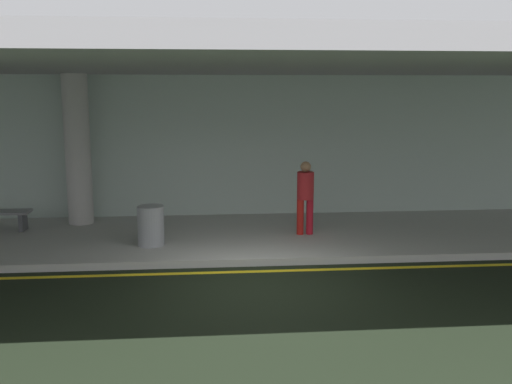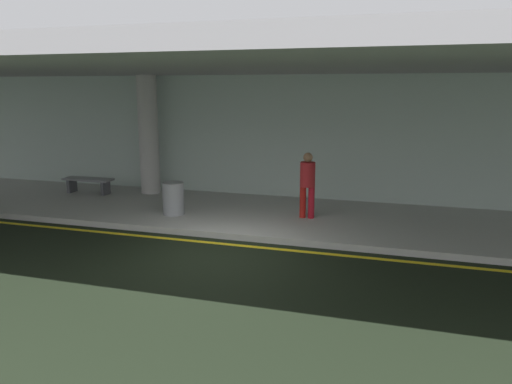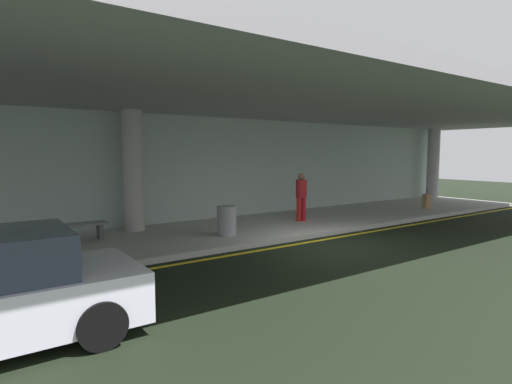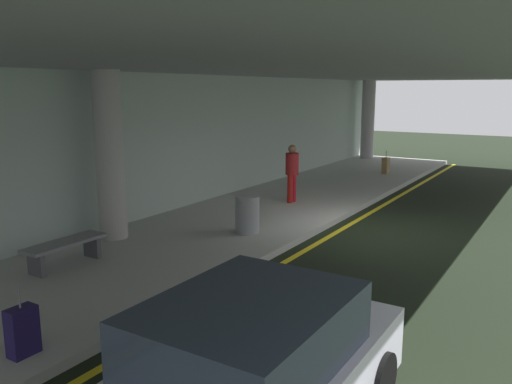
# 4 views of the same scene
# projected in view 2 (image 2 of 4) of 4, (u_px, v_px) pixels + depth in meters

# --- Properties ---
(ground_plane) EXTENTS (60.00, 60.00, 0.00)m
(ground_plane) POSITION_uv_depth(u_px,v_px,m) (216.00, 254.00, 10.21)
(ground_plane) COLOR black
(sidewalk) EXTENTS (26.00, 4.20, 0.15)m
(sidewalk) POSITION_uv_depth(u_px,v_px,m) (259.00, 215.00, 13.10)
(sidewalk) COLOR #B1B0AB
(sidewalk) RESTS_ON ground
(lane_stripe_yellow) EXTENTS (26.00, 0.14, 0.01)m
(lane_stripe_yellow) POSITION_uv_depth(u_px,v_px,m) (228.00, 244.00, 10.85)
(lane_stripe_yellow) COLOR yellow
(lane_stripe_yellow) RESTS_ON ground
(support_column_left_mid) EXTENTS (0.61, 0.61, 3.65)m
(support_column_left_mid) POSITION_uv_depth(u_px,v_px,m) (149.00, 135.00, 15.17)
(support_column_left_mid) COLOR #B0ADAA
(support_column_left_mid) RESTS_ON sidewalk
(ceiling_overhang) EXTENTS (28.00, 13.20, 0.30)m
(ceiling_overhang) POSITION_uv_depth(u_px,v_px,m) (253.00, 65.00, 11.82)
(ceiling_overhang) COLOR gray
(ceiling_overhang) RESTS_ON support_column_far_left
(terminal_back_wall) EXTENTS (26.00, 0.30, 3.80)m
(terminal_back_wall) POSITION_uv_depth(u_px,v_px,m) (280.00, 139.00, 14.82)
(terminal_back_wall) COLOR #ABBCB2
(terminal_back_wall) RESTS_ON ground
(traveler_with_luggage) EXTENTS (0.38, 0.38, 1.68)m
(traveler_with_luggage) POSITION_uv_depth(u_px,v_px,m) (307.00, 181.00, 12.31)
(traveler_with_luggage) COLOR #A61813
(traveler_with_luggage) RESTS_ON sidewalk
(bench_metal) EXTENTS (1.60, 0.50, 0.48)m
(bench_metal) POSITION_uv_depth(u_px,v_px,m) (88.00, 182.00, 15.35)
(bench_metal) COLOR slate
(bench_metal) RESTS_ON sidewalk
(trash_bin_steel) EXTENTS (0.56, 0.56, 0.85)m
(trash_bin_steel) POSITION_uv_depth(u_px,v_px,m) (173.00, 198.00, 12.77)
(trash_bin_steel) COLOR gray
(trash_bin_steel) RESTS_ON sidewalk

